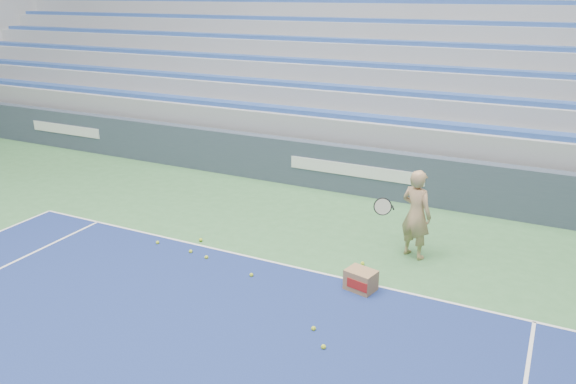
# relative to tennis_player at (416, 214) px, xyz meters

# --- Properties ---
(sponsor_barrier) EXTENTS (30.00, 0.32, 1.10)m
(sponsor_barrier) POSITION_rel_tennis_player_xyz_m (-2.01, 2.67, -0.25)
(sponsor_barrier) COLOR #364252
(sponsor_barrier) RESTS_ON ground
(bleachers) EXTENTS (31.00, 9.15, 7.30)m
(bleachers) POSITION_rel_tennis_player_xyz_m (-2.02, 8.38, 1.55)
(bleachers) COLOR #94969C
(bleachers) RESTS_ON ground
(tennis_player) EXTENTS (0.95, 0.90, 1.60)m
(tennis_player) POSITION_rel_tennis_player_xyz_m (0.00, 0.00, 0.00)
(tennis_player) COLOR tan
(tennis_player) RESTS_ON ground
(ball_box) EXTENTS (0.52, 0.44, 0.34)m
(ball_box) POSITION_rel_tennis_player_xyz_m (-0.43, -1.55, -0.63)
(ball_box) COLOR #956E48
(ball_box) RESTS_ON ground
(tennis_ball_0) EXTENTS (0.07, 0.07, 0.07)m
(tennis_ball_0) POSITION_rel_tennis_player_xyz_m (-3.72, -1.16, -0.77)
(tennis_ball_0) COLOR #B9D02A
(tennis_ball_0) RESTS_ON ground
(tennis_ball_1) EXTENTS (0.07, 0.07, 0.07)m
(tennis_ball_1) POSITION_rel_tennis_player_xyz_m (-0.34, -3.24, -0.77)
(tennis_ball_1) COLOR #B9D02A
(tennis_ball_1) RESTS_ON ground
(tennis_ball_2) EXTENTS (0.07, 0.07, 0.07)m
(tennis_ball_2) POSITION_rel_tennis_player_xyz_m (-4.38, -1.62, -0.77)
(tennis_ball_2) COLOR #B9D02A
(tennis_ball_2) RESTS_ON ground
(tennis_ball_3) EXTENTS (0.07, 0.07, 0.07)m
(tennis_ball_3) POSITION_rel_tennis_player_xyz_m (-2.18, -1.94, -0.77)
(tennis_ball_3) COLOR #B9D02A
(tennis_ball_3) RESTS_ON ground
(tennis_ball_4) EXTENTS (0.07, 0.07, 0.07)m
(tennis_ball_4) POSITION_rel_tennis_player_xyz_m (-3.21, -1.73, -0.77)
(tennis_ball_4) COLOR #B9D02A
(tennis_ball_4) RESTS_ON ground
(tennis_ball_5) EXTENTS (0.07, 0.07, 0.07)m
(tennis_ball_5) POSITION_rel_tennis_player_xyz_m (-3.60, -1.66, -0.77)
(tennis_ball_5) COLOR #B9D02A
(tennis_ball_5) RESTS_ON ground
(tennis_ball_6) EXTENTS (0.07, 0.07, 0.07)m
(tennis_ball_6) POSITION_rel_tennis_player_xyz_m (-0.68, -0.73, -0.77)
(tennis_ball_6) COLOR #B9D02A
(tennis_ball_6) RESTS_ON ground
(tennis_ball_7) EXTENTS (0.07, 0.07, 0.07)m
(tennis_ball_7) POSITION_rel_tennis_player_xyz_m (-0.63, -2.91, -0.77)
(tennis_ball_7) COLOR #B9D02A
(tennis_ball_7) RESTS_ON ground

